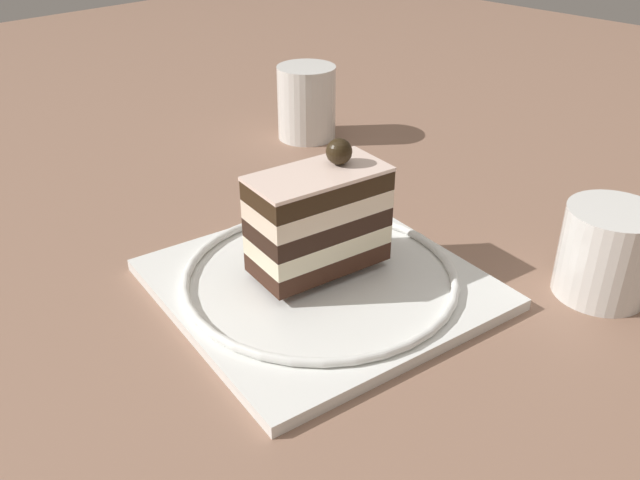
# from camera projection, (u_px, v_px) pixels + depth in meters

# --- Properties ---
(ground_plane) EXTENTS (2.40, 2.40, 0.00)m
(ground_plane) POSITION_uv_depth(u_px,v_px,m) (294.00, 294.00, 0.56)
(ground_plane) COLOR #8D6854
(dessert_plate) EXTENTS (0.28, 0.28, 0.02)m
(dessert_plate) POSITION_uv_depth(u_px,v_px,m) (320.00, 281.00, 0.56)
(dessert_plate) COLOR white
(dessert_plate) RESTS_ON ground_plane
(cake_slice) EXTENTS (0.07, 0.12, 0.11)m
(cake_slice) POSITION_uv_depth(u_px,v_px,m) (319.00, 219.00, 0.55)
(cake_slice) COLOR #391E13
(cake_slice) RESTS_ON dessert_plate
(fork) EXTENTS (0.07, 0.11, 0.00)m
(fork) POSITION_uv_depth(u_px,v_px,m) (331.00, 208.00, 0.65)
(fork) COLOR silver
(fork) RESTS_ON dessert_plate
(drink_glass_near) EXTENTS (0.07, 0.07, 0.09)m
(drink_glass_near) POSITION_uv_depth(u_px,v_px,m) (307.00, 107.00, 0.85)
(drink_glass_near) COLOR white
(drink_glass_near) RESTS_ON ground_plane
(drink_glass_far) EXTENTS (0.07, 0.07, 0.08)m
(drink_glass_far) POSITION_uv_depth(u_px,v_px,m) (606.00, 256.00, 0.54)
(drink_glass_far) COLOR white
(drink_glass_far) RESTS_ON ground_plane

